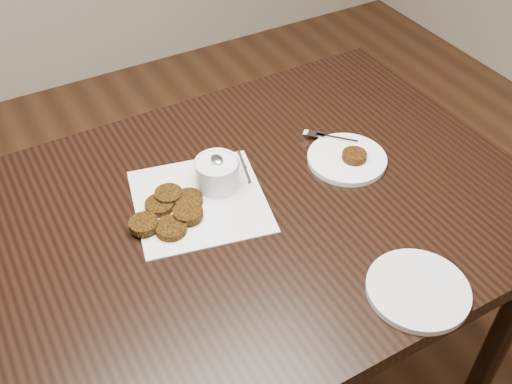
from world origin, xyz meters
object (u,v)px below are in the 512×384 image
Objects in this scene: plate_with_patty at (347,157)px; napkin at (200,201)px; sauce_ramekin at (216,161)px; plate_empty at (418,290)px; table at (233,322)px.

napkin is at bearing 173.00° from plate_with_patty.
napkin is 2.06× the size of sauce_ramekin.
plate_with_patty is at bearing -13.03° from sauce_ramekin.
napkin is 1.44× the size of plate_empty.
plate_with_patty is at bearing 3.94° from table.
napkin is at bearing -155.72° from sauce_ramekin.
plate_with_patty is (0.35, -0.04, 0.01)m from napkin.
table is 0.38m from napkin.
plate_with_patty is at bearing -7.00° from napkin.
napkin is (-0.03, 0.06, 0.38)m from table.
plate_with_patty is 0.38m from plate_empty.
sauce_ramekin is 0.31m from plate_with_patty.
table is at bearing 121.19° from plate_empty.
napkin is 0.35m from plate_with_patty.
sauce_ramekin reaches higher than napkin.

